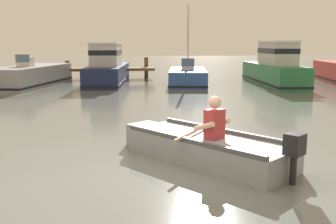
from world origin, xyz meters
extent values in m
plane|color=slate|center=(0.00, 0.00, 0.00)|extent=(120.00, 120.00, 0.00)
cube|color=brown|center=(-6.08, 17.26, 0.59)|extent=(15.01, 1.50, 0.16)
cylinder|color=brown|center=(-3.71, 17.96, 0.54)|extent=(0.24, 0.24, 1.08)
cylinder|color=brown|center=(1.02, 17.96, 0.62)|extent=(0.24, 0.24, 1.25)
cube|color=gray|center=(0.91, 0.66, 0.22)|extent=(2.76, 3.13, 0.44)
cube|color=gray|center=(-0.14, 2.03, 0.22)|extent=(0.72, 0.69, 0.42)
cube|color=#4D4E51|center=(0.51, 0.35, 0.47)|extent=(1.92, 2.46, 0.08)
cube|color=#4D4E51|center=(1.32, 0.97, 0.47)|extent=(1.92, 2.46, 0.08)
cube|color=#A0A2A8|center=(0.98, 0.58, 0.40)|extent=(0.97, 0.84, 0.06)
cylinder|color=black|center=(1.92, -0.65, 0.27)|extent=(0.14, 0.14, 0.54)
cube|color=black|center=(1.92, -0.65, 0.62)|extent=(0.37, 0.36, 0.32)
cube|color=#B23333|center=(1.01, 0.54, 0.70)|extent=(0.40, 0.38, 0.52)
sphere|color=beige|center=(1.01, 0.54, 1.08)|extent=(0.22, 0.22, 0.22)
cylinder|color=beige|center=(0.80, 0.45, 0.68)|extent=(0.33, 0.39, 0.23)
cylinder|color=beige|center=(1.15, 0.72, 0.68)|extent=(0.33, 0.39, 0.23)
cylinder|color=tan|center=(0.82, 1.03, 0.50)|extent=(1.18, 1.68, 0.06)
cube|color=gray|center=(-5.01, 13.98, 0.49)|extent=(3.35, 6.29, 0.99)
cube|color=black|center=(-5.01, 13.98, 0.17)|extent=(3.40, 6.34, 0.10)
cube|color=silver|center=(-5.12, 13.55, 1.21)|extent=(0.79, 0.65, 0.44)
cube|color=slate|center=(-5.18, 13.29, 1.39)|extent=(0.68, 0.20, 0.36)
cube|color=#19234C|center=(-1.21, 14.75, 0.48)|extent=(2.34, 6.46, 0.96)
cube|color=black|center=(-1.21, 14.75, 0.17)|extent=(2.38, 6.51, 0.10)
cube|color=beige|center=(-1.27, 14.19, 1.50)|extent=(1.59, 2.78, 1.09)
cube|color=black|center=(-1.27, 14.19, 1.64)|extent=(1.62, 2.81, 0.24)
cube|color=white|center=(-1.27, 14.19, 2.09)|extent=(1.67, 2.92, 0.08)
cube|color=#2D519E|center=(2.83, 13.54, 0.39)|extent=(2.51, 4.71, 0.78)
cube|color=black|center=(2.83, 13.54, 0.14)|extent=(2.55, 4.76, 0.10)
cube|color=silver|center=(2.77, 13.21, 1.00)|extent=(0.70, 0.60, 0.44)
cube|color=slate|center=(2.73, 12.95, 1.18)|extent=(0.63, 0.14, 0.36)
cylinder|color=silver|center=(2.81, 13.43, 2.37)|extent=(0.10, 0.10, 3.19)
cube|color=#287042|center=(7.20, 13.19, 0.52)|extent=(2.01, 6.77, 1.04)
cube|color=black|center=(7.20, 13.19, 0.18)|extent=(2.06, 6.81, 0.10)
cube|color=beige|center=(7.16, 12.59, 1.59)|extent=(1.39, 2.89, 1.09)
cube|color=black|center=(7.16, 12.59, 1.73)|extent=(1.42, 2.92, 0.24)
cube|color=white|center=(7.16, 12.59, 2.18)|extent=(1.46, 3.03, 0.08)
camera|label=1|loc=(-0.61, -5.86, 2.08)|focal=41.26mm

